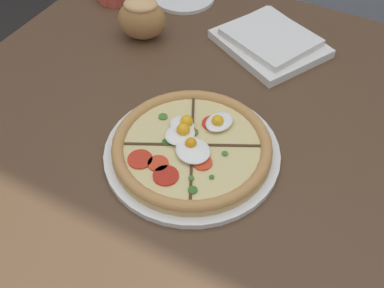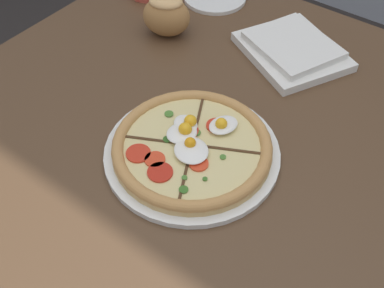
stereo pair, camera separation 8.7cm
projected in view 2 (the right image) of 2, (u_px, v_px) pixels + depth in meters
The scene contains 4 objects.
dining_table at pixel (251, 171), 0.99m from camera, with size 1.27×1.00×0.78m.
pizza at pixel (192, 148), 0.88m from camera, with size 0.32×0.32×0.05m.
napkin_folded at pixel (292, 49), 1.09m from camera, with size 0.29×0.27×0.04m.
bread_piece_near at pixel (166, 15), 1.12m from camera, with size 0.14×0.12×0.10m.
Camera 2 is at (0.28, -0.58, 1.45)m, focal length 45.00 mm.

